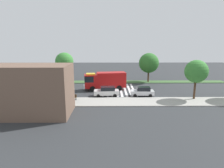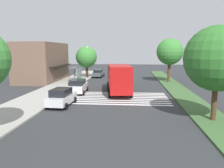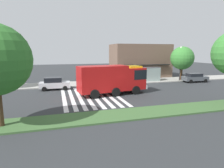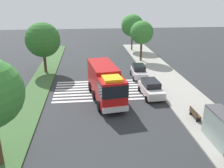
# 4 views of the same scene
# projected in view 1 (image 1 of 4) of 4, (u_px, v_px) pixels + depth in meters

# --- Properties ---
(ground_plane) EXTENTS (120.00, 120.00, 0.00)m
(ground_plane) POSITION_uv_depth(u_px,v_px,m) (106.00, 90.00, 40.49)
(ground_plane) COLOR #2D3033
(sidewalk) EXTENTS (60.00, 4.89, 0.14)m
(sidewalk) POSITION_uv_depth(u_px,v_px,m) (105.00, 102.00, 31.74)
(sidewalk) COLOR #9E9B93
(sidewalk) RESTS_ON ground_plane
(median_strip) EXTENTS (60.00, 3.00, 0.14)m
(median_strip) POSITION_uv_depth(u_px,v_px,m) (107.00, 82.00, 48.28)
(median_strip) COLOR #3D6033
(median_strip) RESTS_ON ground_plane
(crosswalk) EXTENTS (6.75, 11.67, 0.01)m
(crosswalk) POSITION_uv_depth(u_px,v_px,m) (119.00, 89.00, 40.51)
(crosswalk) COLOR silver
(crosswalk) RESTS_ON ground_plane
(fire_truck) EXTENTS (9.07, 3.74, 3.68)m
(fire_truck) POSITION_uv_depth(u_px,v_px,m) (104.00, 80.00, 39.99)
(fire_truck) COLOR #B71414
(fire_truck) RESTS_ON ground_plane
(parked_car_west) EXTENTS (4.29, 2.16, 1.77)m
(parked_car_west) POSITION_uv_depth(u_px,v_px,m) (143.00, 91.00, 35.20)
(parked_car_west) COLOR silver
(parked_car_west) RESTS_ON ground_plane
(parked_car_mid) EXTENTS (4.64, 2.29, 1.80)m
(parked_car_mid) POSITION_uv_depth(u_px,v_px,m) (107.00, 91.00, 35.14)
(parked_car_mid) COLOR silver
(parked_car_mid) RESTS_ON ground_plane
(parked_car_east) EXTENTS (4.51, 2.14, 1.58)m
(parked_car_east) POSITION_uv_depth(u_px,v_px,m) (13.00, 92.00, 35.00)
(parked_car_east) COLOR #474C51
(parked_car_east) RESTS_ON ground_plane
(bus_stop_shelter) EXTENTS (3.50, 1.40, 2.46)m
(bus_stop_shelter) POSITION_uv_depth(u_px,v_px,m) (48.00, 90.00, 32.32)
(bus_stop_shelter) COLOR #4C4C51
(bus_stop_shelter) RESTS_ON sidewalk
(bench_near_shelter) EXTENTS (1.60, 0.50, 0.90)m
(bench_near_shelter) POSITION_uv_depth(u_px,v_px,m) (72.00, 97.00, 32.61)
(bench_near_shelter) COLOR #4C3823
(bench_near_shelter) RESTS_ON sidewalk
(street_lamp) EXTENTS (0.36, 0.36, 6.12)m
(street_lamp) POSITION_uv_depth(u_px,v_px,m) (17.00, 78.00, 32.66)
(street_lamp) COLOR #2D2D30
(street_lamp) RESTS_ON sidewalk
(storefront_building) EXTENTS (11.97, 6.79, 6.83)m
(storefront_building) POSITION_uv_depth(u_px,v_px,m) (26.00, 90.00, 25.64)
(storefront_building) COLOR brown
(storefront_building) RESTS_ON ground_plane
(sidewalk_tree_west) EXTENTS (3.88, 3.88, 6.77)m
(sidewalk_tree_west) POSITION_uv_depth(u_px,v_px,m) (196.00, 71.00, 32.29)
(sidewalk_tree_west) COLOR #47301E
(sidewalk_tree_west) RESTS_ON sidewalk
(sidewalk_tree_center) EXTENTS (4.23, 4.23, 6.17)m
(sidewalk_tree_center) POSITION_uv_depth(u_px,v_px,m) (12.00, 76.00, 32.17)
(sidewalk_tree_center) COLOR #47301E
(sidewalk_tree_center) RESTS_ON sidewalk
(median_tree_far_west) EXTENTS (4.94, 4.94, 7.21)m
(median_tree_far_west) POSITION_uv_depth(u_px,v_px,m) (149.00, 63.00, 47.38)
(median_tree_far_west) COLOR #47301E
(median_tree_far_west) RESTS_ON median_strip
(median_tree_west) EXTENTS (4.45, 4.45, 7.35)m
(median_tree_west) POSITION_uv_depth(u_px,v_px,m) (64.00, 62.00, 47.13)
(median_tree_west) COLOR #513823
(median_tree_west) RESTS_ON median_strip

